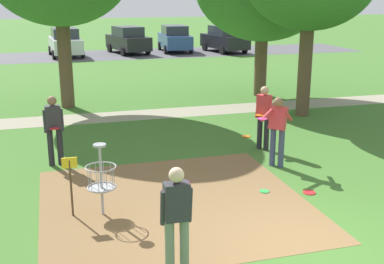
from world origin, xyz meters
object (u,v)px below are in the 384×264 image
(frisbee_far_left, at_px, (246,136))
(parked_car_center_left, at_px, (128,40))
(player_foreground_watching, at_px, (177,216))
(parked_car_rightmost, at_px, (225,39))
(player_waiting_left, at_px, (264,114))
(player_waiting_right, at_px, (278,127))
(frisbee_by_tee, at_px, (186,182))
(frisbee_near_basket, at_px, (264,191))
(frisbee_mid_grass, at_px, (309,192))
(disc_golf_basket, at_px, (98,177))
(player_throwing, at_px, (54,127))
(parked_car_leftmost, at_px, (65,42))
(parked_car_center_right, at_px, (175,39))

(frisbee_far_left, xyz_separation_m, parked_car_center_left, (-0.02, 21.57, 0.91))
(player_foreground_watching, distance_m, parked_car_rightmost, 29.07)
(player_waiting_left, distance_m, player_waiting_right, 1.38)
(frisbee_by_tee, bearing_deg, frisbee_near_basket, -34.04)
(frisbee_mid_grass, bearing_deg, parked_car_center_left, 89.34)
(player_waiting_left, xyz_separation_m, player_waiting_right, (-0.25, -1.36, 0.02))
(parked_car_center_left, xyz_separation_m, parked_car_rightmost, (6.70, -1.05, 0.00))
(player_foreground_watching, height_order, player_waiting_right, same)
(frisbee_mid_grass, bearing_deg, disc_golf_basket, 177.78)
(player_foreground_watching, relative_size, parked_car_rightmost, 0.39)
(frisbee_mid_grass, height_order, frisbee_far_left, same)
(player_throwing, relative_size, frisbee_by_tee, 8.41)
(frisbee_mid_grass, distance_m, parked_car_center_left, 25.89)
(frisbee_by_tee, height_order, frisbee_far_left, same)
(player_waiting_right, xyz_separation_m, frisbee_mid_grass, (-0.04, -1.71, -0.98))
(parked_car_rightmost, bearing_deg, frisbee_near_basket, -107.82)
(player_throwing, height_order, frisbee_far_left, player_throwing)
(parked_car_leftmost, height_order, parked_car_center_right, same)
(player_throwing, bearing_deg, frisbee_by_tee, -36.07)
(frisbee_mid_grass, bearing_deg, frisbee_far_left, 85.80)
(frisbee_mid_grass, bearing_deg, player_waiting_right, 88.58)
(frisbee_near_basket, bearing_deg, player_throwing, 144.63)
(frisbee_near_basket, relative_size, frisbee_mid_grass, 0.80)
(frisbee_by_tee, height_order, frisbee_mid_grass, same)
(player_waiting_left, bearing_deg, parked_car_rightmost, 72.88)
(parked_car_center_right, bearing_deg, frisbee_far_left, -98.76)
(frisbee_near_basket, bearing_deg, parked_car_leftmost, 96.99)
(player_throwing, height_order, parked_car_rightmost, parked_car_rightmost)
(frisbee_far_left, relative_size, parked_car_leftmost, 0.06)
(frisbee_far_left, height_order, parked_car_center_left, parked_car_center_left)
(frisbee_near_basket, distance_m, parked_car_rightmost, 25.75)
(player_foreground_watching, height_order, parked_car_rightmost, parked_car_rightmost)
(player_foreground_watching, relative_size, player_waiting_right, 1.00)
(parked_car_center_left, bearing_deg, player_waiting_left, -90.01)
(disc_golf_basket, xyz_separation_m, parked_car_center_right, (8.00, 25.90, 0.17))
(player_waiting_left, xyz_separation_m, parked_car_center_left, (0.00, 22.80, -0.05))
(parked_car_leftmost, distance_m, parked_car_center_right, 7.65)
(frisbee_by_tee, xyz_separation_m, parked_car_leftmost, (-1.61, 24.02, 0.91))
(player_foreground_watching, relative_size, player_waiting_left, 1.00)
(disc_golf_basket, bearing_deg, player_waiting_left, 32.10)
(player_waiting_left, bearing_deg, frisbee_near_basket, -113.13)
(player_throwing, bearing_deg, player_waiting_left, -2.29)
(disc_golf_basket, xyz_separation_m, player_foreground_watching, (0.88, -2.47, 0.21))
(player_foreground_watching, bearing_deg, frisbee_far_left, 60.27)
(disc_golf_basket, distance_m, frisbee_near_basket, 3.54)
(player_throwing, height_order, parked_car_center_right, parked_car_center_right)
(disc_golf_basket, bearing_deg, parked_car_rightmost, 65.32)
(player_foreground_watching, height_order, parked_car_center_left, parked_car_center_left)
(frisbee_near_basket, xyz_separation_m, frisbee_far_left, (1.19, 3.98, 0.00))
(player_foreground_watching, distance_m, frisbee_near_basket, 3.80)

